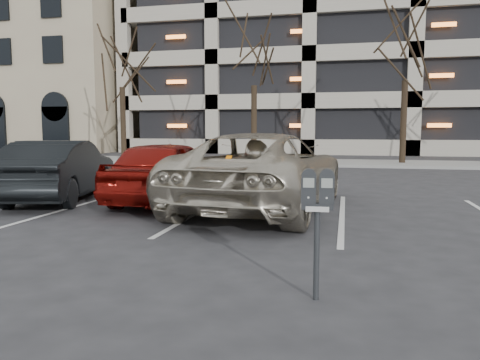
% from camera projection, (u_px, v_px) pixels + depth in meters
% --- Properties ---
extents(ground, '(140.00, 140.00, 0.00)m').
position_uv_depth(ground, '(245.00, 240.00, 7.02)').
color(ground, '#28282B').
rests_on(ground, ground).
extents(sidewalk, '(80.00, 4.00, 0.12)m').
position_uv_depth(sidewalk, '(315.00, 163.00, 22.53)').
color(sidewalk, gray).
rests_on(sidewalk, ground).
extents(stall_lines, '(16.90, 5.20, 0.00)m').
position_uv_depth(stall_lines, '(202.00, 210.00, 9.56)').
color(stall_lines, silver).
rests_on(stall_lines, ground).
extents(office_building, '(26.00, 16.20, 15.00)m').
position_uv_depth(office_building, '(7.00, 63.00, 41.37)').
color(office_building, tan).
rests_on(office_building, ground).
extents(tree_a, '(3.75, 3.75, 8.53)m').
position_uv_depth(tree_a, '(121.00, 41.00, 24.07)').
color(tree_a, black).
rests_on(tree_a, ground).
extents(tree_b, '(3.70, 3.70, 8.40)m').
position_uv_depth(tree_b, '(254.00, 37.00, 22.54)').
color(tree_b, black).
rests_on(tree_b, ground).
extents(tree_c, '(3.78, 3.78, 8.58)m').
position_uv_depth(tree_c, '(407.00, 28.00, 20.99)').
color(tree_c, black).
rests_on(tree_c, ground).
extents(parking_meter, '(0.33, 0.14, 1.25)m').
position_uv_depth(parking_meter, '(317.00, 202.00, 4.45)').
color(parking_meter, black).
rests_on(parking_meter, ground).
extents(suv_silver, '(3.18, 5.92, 1.58)m').
position_uv_depth(suv_silver, '(263.00, 171.00, 9.71)').
color(suv_silver, beige).
rests_on(suv_silver, ground).
extents(car_red, '(1.72, 4.20, 1.43)m').
position_uv_depth(car_red, '(168.00, 171.00, 10.60)').
color(car_red, maroon).
rests_on(car_red, ground).
extents(car_dark, '(2.44, 4.47, 1.40)m').
position_uv_depth(car_dark, '(60.00, 170.00, 10.93)').
color(car_dark, black).
rests_on(car_dark, ground).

